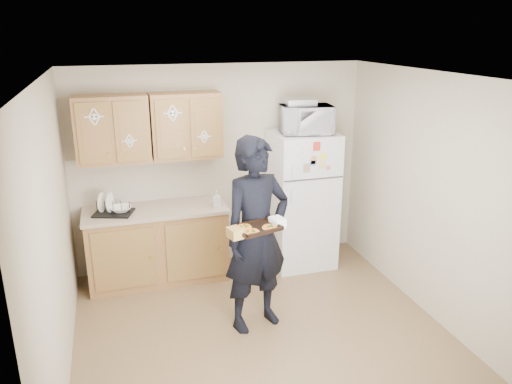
% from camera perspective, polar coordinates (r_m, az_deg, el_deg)
% --- Properties ---
extents(floor, '(3.60, 3.60, 0.00)m').
position_cam_1_polar(floor, '(5.14, 0.82, -16.01)').
color(floor, brown).
rests_on(floor, ground).
extents(ceiling, '(3.60, 3.60, 0.00)m').
position_cam_1_polar(ceiling, '(4.26, 0.98, 12.99)').
color(ceiling, white).
rests_on(ceiling, wall_back).
extents(wall_back, '(3.60, 0.04, 2.50)m').
position_cam_1_polar(wall_back, '(6.21, -4.10, 2.87)').
color(wall_back, '#B9AE96').
rests_on(wall_back, floor).
extents(wall_front, '(3.60, 0.04, 2.50)m').
position_cam_1_polar(wall_front, '(3.06, 11.38, -14.53)').
color(wall_front, '#B9AE96').
rests_on(wall_front, floor).
extents(wall_left, '(0.04, 3.60, 2.50)m').
position_cam_1_polar(wall_left, '(4.40, -22.19, -5.08)').
color(wall_left, '#B9AE96').
rests_on(wall_left, floor).
extents(wall_right, '(0.04, 3.60, 2.50)m').
position_cam_1_polar(wall_right, '(5.34, 19.64, -0.73)').
color(wall_right, '#B9AE96').
rests_on(wall_right, floor).
extents(refrigerator, '(0.75, 0.70, 1.70)m').
position_cam_1_polar(refrigerator, '(6.26, 5.25, -0.87)').
color(refrigerator, silver).
rests_on(refrigerator, floor).
extents(base_cabinet, '(1.60, 0.60, 0.86)m').
position_cam_1_polar(base_cabinet, '(6.07, -11.15, -6.06)').
color(base_cabinet, brown).
rests_on(base_cabinet, floor).
extents(countertop, '(1.64, 0.64, 0.04)m').
position_cam_1_polar(countertop, '(5.90, -11.42, -2.07)').
color(countertop, tan).
rests_on(countertop, base_cabinet).
extents(upper_cab_left, '(0.80, 0.33, 0.75)m').
position_cam_1_polar(upper_cab_left, '(5.76, -16.12, 6.87)').
color(upper_cab_left, brown).
rests_on(upper_cab_left, wall_back).
extents(upper_cab_right, '(0.80, 0.33, 0.75)m').
position_cam_1_polar(upper_cab_right, '(5.82, -7.99, 7.53)').
color(upper_cab_right, brown).
rests_on(upper_cab_right, wall_back).
extents(cereal_box, '(0.20, 0.07, 0.32)m').
position_cam_1_polar(cereal_box, '(6.91, 8.34, -5.26)').
color(cereal_box, gold).
rests_on(cereal_box, floor).
extents(person, '(0.82, 0.65, 1.95)m').
position_cam_1_polar(person, '(4.85, 0.08, -4.98)').
color(person, black).
rests_on(person, floor).
extents(baking_tray, '(0.46, 0.39, 0.04)m').
position_cam_1_polar(baking_tray, '(4.50, 0.09, -4.20)').
color(baking_tray, black).
rests_on(baking_tray, person).
extents(pizza_front_left, '(0.13, 0.13, 0.02)m').
position_cam_1_polar(pizza_front_left, '(4.39, -0.45, -4.53)').
color(pizza_front_left, orange).
rests_on(pizza_front_left, baking_tray).
extents(pizza_front_right, '(0.13, 0.13, 0.02)m').
position_cam_1_polar(pizza_front_right, '(4.49, 1.54, -4.03)').
color(pizza_front_right, orange).
rests_on(pizza_front_right, baking_tray).
extents(pizza_back_left, '(0.13, 0.13, 0.02)m').
position_cam_1_polar(pizza_back_left, '(4.50, -1.36, -3.99)').
color(pizza_back_left, orange).
rests_on(pizza_back_left, baking_tray).
extents(microwave, '(0.65, 0.49, 0.33)m').
position_cam_1_polar(microwave, '(5.96, 5.75, 8.25)').
color(microwave, silver).
rests_on(microwave, refrigerator).
extents(foil_pan, '(0.37, 0.28, 0.07)m').
position_cam_1_polar(foil_pan, '(5.93, 5.13, 10.20)').
color(foil_pan, silver).
rests_on(foil_pan, microwave).
extents(dish_rack, '(0.49, 0.43, 0.17)m').
position_cam_1_polar(dish_rack, '(5.82, -16.02, -1.63)').
color(dish_rack, black).
rests_on(dish_rack, countertop).
extents(bowl, '(0.24, 0.24, 0.06)m').
position_cam_1_polar(bowl, '(5.83, -15.15, -1.87)').
color(bowl, white).
rests_on(bowl, dish_rack).
extents(soap_bottle, '(0.10, 0.10, 0.19)m').
position_cam_1_polar(soap_bottle, '(5.84, -4.53, -0.76)').
color(soap_bottle, silver).
rests_on(soap_bottle, countertop).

